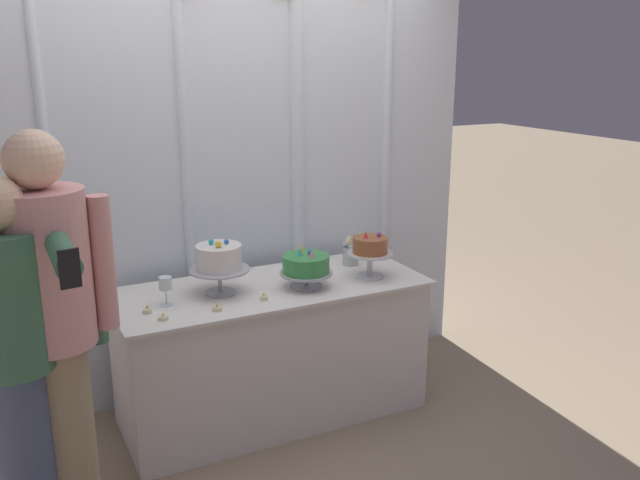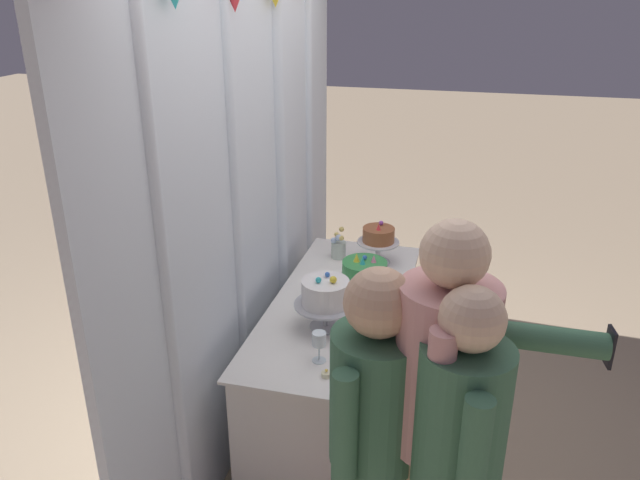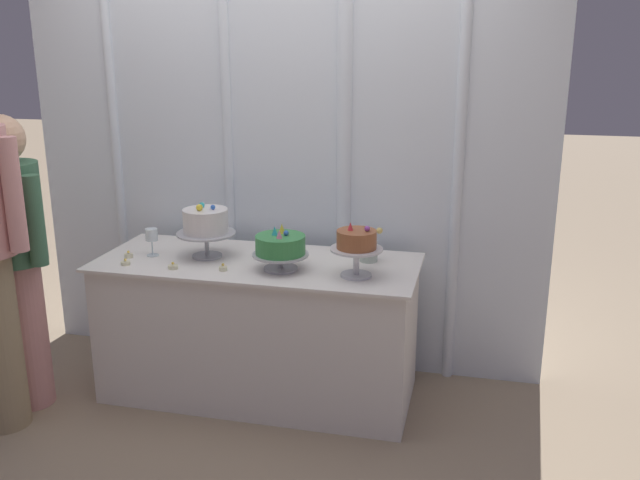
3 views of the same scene
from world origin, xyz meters
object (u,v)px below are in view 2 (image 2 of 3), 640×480
object	(u,v)px
cake_display_leftmost	(325,295)
guest_man_pink_jacket	(438,430)
cake_display_rightmost	(378,238)
tealight_far_right	(369,314)
guest_man_dark_suit	(373,443)
cake_display_center	(364,271)
cake_table	(338,361)
tealight_near_left	(355,372)
wine_glass	(319,340)
flower_vase	(338,247)
tealight_near_right	(366,341)
tealight_far_left	(327,374)
guest_girl_blue_dress	(457,479)

from	to	relation	value
cake_display_leftmost	guest_man_pink_jacket	world-z (taller)	guest_man_pink_jacket
cake_display_rightmost	tealight_far_right	distance (m)	0.68
guest_man_dark_suit	cake_display_center	bearing A→B (deg)	12.14
cake_table	guest_man_dark_suit	size ratio (longest dim) A/B	1.10
cake_display_center	guest_man_dark_suit	world-z (taller)	guest_man_dark_suit
cake_table	guest_man_pink_jacket	size ratio (longest dim) A/B	0.98
cake_table	cake_display_rightmost	size ratio (longest dim) A/B	6.20
guest_man_pink_jacket	guest_man_dark_suit	bearing A→B (deg)	91.44
tealight_near_left	guest_man_pink_jacket	size ratio (longest dim) A/B	0.03
cake_table	cake_display_leftmost	world-z (taller)	cake_display_leftmost
wine_glass	tealight_far_right	size ratio (longest dim) A/B	3.58
cake_table	cake_display_leftmost	size ratio (longest dim) A/B	5.39
flower_vase	tealight_near_left	world-z (taller)	flower_vase
tealight_near_right	cake_display_center	bearing A→B (deg)	11.96
flower_vase	wine_glass	bearing A→B (deg)	-171.37
tealight_near_left	tealight_far_right	world-z (taller)	tealight_far_right
flower_vase	tealight_far_right	distance (m)	0.75
cake_display_leftmost	guest_man_dark_suit	bearing A→B (deg)	-155.62
flower_vase	tealight_far_left	distance (m)	1.26
wine_glass	guest_man_pink_jacket	world-z (taller)	guest_man_pink_jacket
tealight_far_left	guest_man_dark_suit	world-z (taller)	guest_man_dark_suit
flower_vase	tealight_near_right	size ratio (longest dim) A/B	3.65
tealight_far_left	tealight_near_left	xyz separation A→B (m)	(0.05, -0.11, -0.00)
cake_display_rightmost	guest_man_dark_suit	xyz separation A→B (m)	(-1.69, -0.27, -0.08)
flower_vase	guest_man_pink_jacket	world-z (taller)	guest_man_pink_jacket
cake_display_center	wine_glass	bearing A→B (deg)	174.72
cake_display_rightmost	guest_man_pink_jacket	size ratio (longest dim) A/B	0.16
wine_glass	tealight_far_left	world-z (taller)	wine_glass
cake_display_leftmost	tealight_near_right	xyz separation A→B (m)	(-0.09, -0.22, -0.17)
wine_glass	tealight_far_left	bearing A→B (deg)	-148.87
cake_table	guest_man_dark_suit	distance (m)	1.29
tealight_far_right	cake_display_rightmost	bearing A→B (deg)	6.01
tealight_far_right	cake_display_leftmost	bearing A→B (deg)	130.49
tealight_near_left	guest_man_pink_jacket	world-z (taller)	guest_man_pink_jacket
wine_glass	guest_man_dark_suit	distance (m)	0.67
wine_glass	guest_man_dark_suit	xyz separation A→B (m)	(-0.57, -0.35, -0.02)
cake_display_center	flower_vase	bearing A→B (deg)	30.75
flower_vase	guest_girl_blue_dress	distance (m)	2.02
tealight_near_right	guest_girl_blue_dress	world-z (taller)	guest_girl_blue_dress
wine_glass	tealight_far_left	distance (m)	0.16
cake_display_leftmost	tealight_near_left	xyz separation A→B (m)	(-0.35, -0.22, -0.17)
cake_display_rightmost	cake_table	bearing A→B (deg)	167.77
cake_display_center	tealight_far_left	xyz separation A→B (m)	(-0.84, 0.00, -0.11)
cake_display_center	tealight_far_left	bearing A→B (deg)	179.86
tealight_near_left	cake_display_leftmost	bearing A→B (deg)	32.23
flower_vase	guest_man_dark_suit	distance (m)	1.78
cake_display_leftmost	wine_glass	world-z (taller)	cake_display_leftmost
tealight_far_right	guest_girl_blue_dress	xyz separation A→B (m)	(-1.17, -0.50, 0.11)
tealight_near_left	guest_man_dark_suit	xyz separation A→B (m)	(-0.51, -0.17, 0.08)
cake_display_rightmost	tealight_near_left	xyz separation A→B (m)	(-1.18, -0.10, -0.16)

